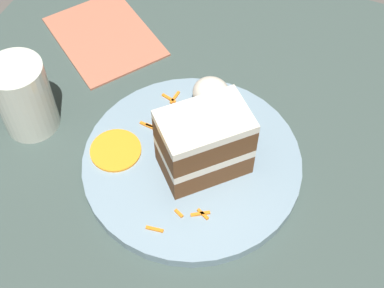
# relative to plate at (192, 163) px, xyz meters

# --- Properties ---
(ground_plane) EXTENTS (6.00, 6.00, 0.00)m
(ground_plane) POSITION_rel_plate_xyz_m (0.03, -0.01, -0.05)
(ground_plane) COLOR #4C4742
(ground_plane) RESTS_ON ground
(dining_table) EXTENTS (0.93, 0.94, 0.04)m
(dining_table) POSITION_rel_plate_xyz_m (0.03, -0.01, -0.03)
(dining_table) COLOR #384742
(dining_table) RESTS_ON ground
(plate) EXTENTS (0.31, 0.31, 0.02)m
(plate) POSITION_rel_plate_xyz_m (0.00, 0.00, 0.00)
(plate) COLOR gray
(plate) RESTS_ON dining_table
(cake_slice) EXTENTS (0.13, 0.13, 0.10)m
(cake_slice) POSITION_rel_plate_xyz_m (0.02, -0.00, 0.06)
(cake_slice) COLOR brown
(cake_slice) RESTS_ON plate
(cream_dollop) EXTENTS (0.06, 0.05, 0.05)m
(cream_dollop) POSITION_rel_plate_xyz_m (-0.01, 0.10, 0.03)
(cream_dollop) COLOR silver
(cream_dollop) RESTS_ON plate
(orange_garnish) EXTENTS (0.07, 0.07, 0.00)m
(orange_garnish) POSITION_rel_plate_xyz_m (-0.10, -0.03, 0.01)
(orange_garnish) COLOR orange
(orange_garnish) RESTS_ON plate
(carrot_shreds_scatter) EXTENTS (0.15, 0.23, 0.00)m
(carrot_shreds_scatter) POSITION_rel_plate_xyz_m (-0.03, -0.00, 0.01)
(carrot_shreds_scatter) COLOR orange
(carrot_shreds_scatter) RESTS_ON plate
(drinking_glass) EXTENTS (0.08, 0.08, 0.12)m
(drinking_glass) POSITION_rel_plate_xyz_m (-0.25, -0.02, 0.04)
(drinking_glass) COLOR beige
(drinking_glass) RESTS_ON dining_table
(menu_card) EXTENTS (0.24, 0.23, 0.00)m
(menu_card) POSITION_rel_plate_xyz_m (-0.24, 0.19, -0.01)
(menu_card) COLOR #B2664C
(menu_card) RESTS_ON dining_table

